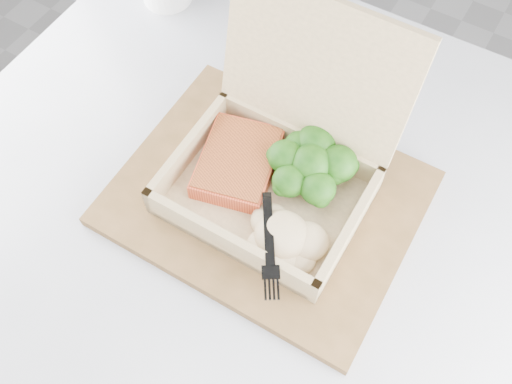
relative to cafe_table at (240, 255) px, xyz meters
The scene contains 9 objects.
floor 0.76m from the cafe_table, 84.48° to the left, with size 4.00×4.00×0.00m, color gray.
cafe_table is the anchor object (origin of this frame).
serving_tray 0.20m from the cafe_table, 19.38° to the left, with size 0.36×0.29×0.02m, color brown.
takeout_container 0.26m from the cafe_table, 49.53° to the left, with size 0.23×0.23×0.22m.
salmon_fillet 0.23m from the cafe_table, 113.31° to the left, with size 0.09×0.12×0.02m, color #D65229.
broccoli_pile 0.25m from the cafe_table, 37.23° to the left, with size 0.11×0.11×0.04m, color #2C6516, non-canonical shape.
mashed_potatoes 0.25m from the cafe_table, 23.22° to the right, with size 0.10×0.09×0.04m, color #D1B887.
plastic_fork 0.26m from the cafe_table, 24.11° to the right, with size 0.09×0.13×0.01m.
receipt 0.28m from the cafe_table, 71.33° to the left, with size 0.07×0.13×0.00m, color white.
Camera 1 is at (0.16, -0.83, 1.37)m, focal length 40.00 mm.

